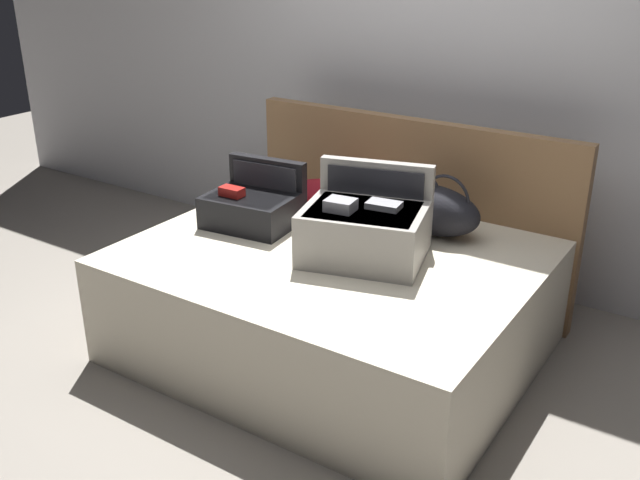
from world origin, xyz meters
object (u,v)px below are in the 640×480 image
object	(u,v)px
hard_case_large	(365,227)
pillow_near_headboard	(330,195)
duffel_bag	(431,209)
hard_case_medium	(253,205)
bed	(333,301)

from	to	relation	value
hard_case_large	pillow_near_headboard	world-z (taller)	hard_case_large
hard_case_large	duffel_bag	size ratio (longest dim) A/B	1.18
pillow_near_headboard	hard_case_medium	bearing A→B (deg)	-114.91
hard_case_large	bed	bearing A→B (deg)	173.14
bed	duffel_bag	xyz separation A→B (m)	(0.29, 0.47, 0.41)
pillow_near_headboard	hard_case_large	bearing A→B (deg)	-43.76
duffel_bag	hard_case_medium	bearing A→B (deg)	-154.12
hard_case_large	duffel_bag	bearing A→B (deg)	58.54
hard_case_large	hard_case_medium	size ratio (longest dim) A/B	1.35
bed	pillow_near_headboard	xyz separation A→B (m)	(-0.34, 0.51, 0.36)
hard_case_medium	pillow_near_headboard	world-z (taller)	hard_case_medium
bed	pillow_near_headboard	bearing A→B (deg)	123.94
bed	hard_case_large	size ratio (longest dim) A/B	2.90
hard_case_medium	duffel_bag	bearing A→B (deg)	19.69
hard_case_medium	hard_case_large	bearing A→B (deg)	-9.65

